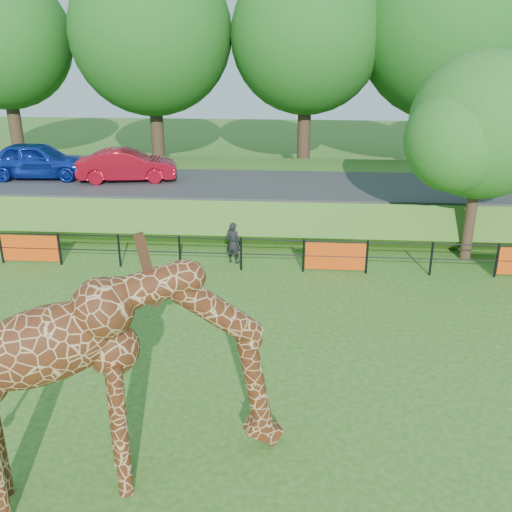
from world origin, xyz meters
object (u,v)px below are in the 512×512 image
object	(u,v)px
giraffe	(125,379)
car_blue	(37,160)
tree_east	(485,131)
visitor	(233,243)
car_red	(127,165)

from	to	relation	value
giraffe	car_blue	world-z (taller)	giraffe
giraffe	car_blue	bearing A→B (deg)	94.28
giraffe	tree_east	world-z (taller)	tree_east
tree_east	visitor	bearing A→B (deg)	-172.73
car_red	giraffe	bearing A→B (deg)	-173.96
visitor	giraffe	bearing A→B (deg)	108.38
car_blue	car_red	xyz separation A→B (m)	(3.95, -0.25, -0.11)
tree_east	car_blue	bearing A→B (deg)	164.70
visitor	tree_east	bearing A→B (deg)	-151.00
giraffe	visitor	size ratio (longest dim) A/B	3.84
car_blue	giraffe	bearing A→B (deg)	-154.57
giraffe	car_red	bearing A→B (deg)	82.20
car_blue	car_red	size ratio (longest dim) A/B	1.12
giraffe	car_red	world-z (taller)	giraffe
car_blue	tree_east	xyz separation A→B (m)	(16.91, -4.63, 2.09)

